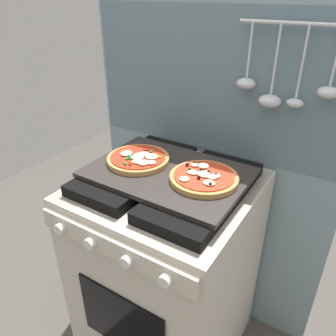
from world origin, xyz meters
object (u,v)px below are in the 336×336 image
stove (168,268)px  pizza_right (204,177)px  baking_tray (168,173)px  pizza_left (139,159)px

stove → pizza_right: (0.14, 0.01, 0.48)m
baking_tray → pizza_right: size_ratio=2.38×
stove → baking_tray: 0.46m
pizza_left → pizza_right: 0.26m
pizza_left → stove: bearing=-0.4°
pizza_left → pizza_right: pizza_right is taller
stove → pizza_right: bearing=2.9°
pizza_left → pizza_right: size_ratio=1.00×
baking_tray → pizza_right: (0.14, 0.01, 0.02)m
baking_tray → pizza_right: 0.14m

